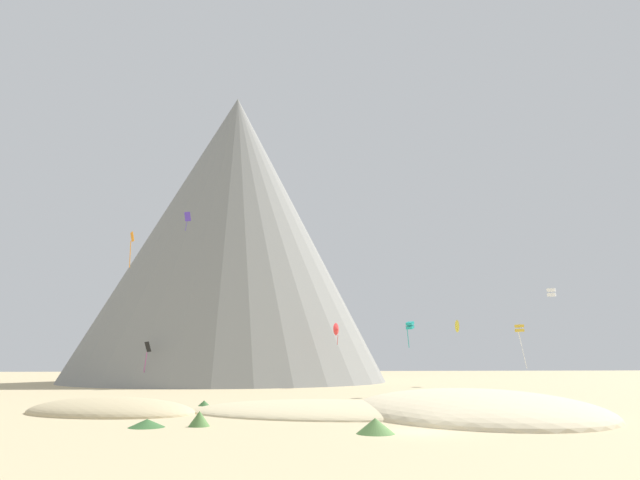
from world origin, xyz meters
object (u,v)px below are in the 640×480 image
Objects in this scene: kite_orange_mid at (132,243)px; kite_indigo_high at (187,218)px; bush_far_right at (147,423)px; kite_black_low at (147,350)px; bush_scatter_east at (375,426)px; kite_yellow_low at (458,326)px; bush_mid_center at (204,403)px; kite_red_low at (337,329)px; bush_near_left at (518,402)px; bush_near_right at (199,419)px; kite_white_low at (551,292)px; kite_gold_low at (520,330)px; kite_teal_low at (410,326)px; rock_massif at (240,240)px.

kite_indigo_high reaches higher than kite_orange_mid.
bush_far_right is 51.64m from kite_black_low.
bush_scatter_east is 65.93m from kite_yellow_low.
kite_yellow_low is at bearing 52.32° from bush_far_right.
bush_mid_center is 16.61m from bush_far_right.
kite_red_low reaches higher than bush_scatter_east.
kite_indigo_high is at bearing 133.07° from bush_near_left.
bush_far_right is (-31.16, -13.20, -0.03)m from bush_near_left.
bush_near_right is 42.02m from kite_white_low.
kite_black_low is 2.39× the size of kite_yellow_low.
kite_white_low reaches higher than bush_mid_center.
kite_gold_low is (35.72, 8.26, 7.45)m from bush_mid_center.
kite_teal_low reaches higher than bush_scatter_east.
rock_massif is at bearing -1.85° from kite_orange_mid.
bush_mid_center is 0.49× the size of bush_far_right.
rock_massif is (-10.10, 84.58, 29.44)m from bush_scatter_east.
kite_white_low is at bearing 176.91° from kite_yellow_low.
bush_scatter_east is at bearing -134.92° from kite_orange_mid.
kite_teal_low reaches higher than bush_near_right.
bush_near_left reaches higher than bush_far_right.
bush_far_right is at bearing 88.68° from kite_teal_low.
kite_white_low is 0.36× the size of kite_indigo_high.
kite_white_low is at bearing -10.57° from kite_gold_low.
kite_orange_mid reaches higher than bush_near_left.
kite_white_low is at bearing -174.65° from kite_teal_low.
bush_scatter_east is at bearing 155.67° from kite_yellow_low.
bush_scatter_east is 36.92m from kite_orange_mid.
kite_red_low is (18.00, 35.01, 8.91)m from bush_mid_center.
kite_gold_low reaches higher than bush_far_right.
kite_red_low is at bearing -150.68° from kite_indigo_high.
rock_massif is 60.41m from kite_orange_mid.
rock_massif reaches higher than bush_scatter_east.
kite_orange_mid is 3.25× the size of kite_white_low.
bush_scatter_east reaches higher than bush_far_right.
kite_orange_mid reaches higher than kite_yellow_low.
kite_red_low is at bearing 106.04° from bush_near_left.
kite_white_low reaches higher than bush_scatter_east.
kite_teal_low is 0.97× the size of kite_indigo_high.
kite_yellow_low is at bearing -81.70° from kite_teal_low.
bush_near_right is 0.41× the size of kite_indigo_high.
kite_indigo_high reaches higher than kite_teal_low.
kite_gold_low reaches higher than bush_mid_center.
bush_mid_center is (-1.04, 16.39, -0.23)m from bush_near_right.
bush_far_right is at bearing -157.03° from bush_near_left.
rock_massif is at bearing -25.92° from kite_teal_low.
kite_indigo_high is at bearing 107.87° from bush_scatter_east.
kite_indigo_high reaches higher than kite_white_low.
bush_mid_center is 37.41m from kite_gold_low.
bush_near_right is 0.35× the size of kite_orange_mid.
kite_teal_low is (35.09, -21.90, 2.55)m from kite_black_low.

